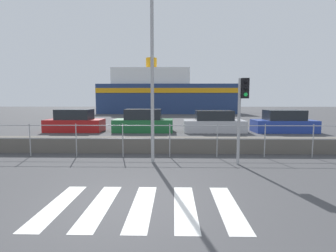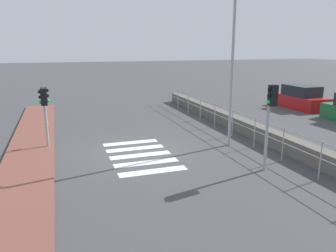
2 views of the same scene
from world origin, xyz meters
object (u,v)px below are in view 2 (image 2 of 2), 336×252
at_px(traffic_light_near, 44,102).
at_px(parked_car_red, 301,98).
at_px(traffic_light_far, 270,109).
at_px(streetlamp, 230,49).

xyz_separation_m(traffic_light_near, parked_car_red, (-4.27, 16.36, -1.31)).
bearing_deg(traffic_light_far, traffic_light_near, -125.42).
height_order(traffic_light_far, parked_car_red, traffic_light_far).
bearing_deg(parked_car_red, streetlamp, -55.69).
relative_size(traffic_light_far, parked_car_red, 0.76).
bearing_deg(streetlamp, traffic_light_far, -2.70).
bearing_deg(streetlamp, traffic_light_near, -105.13).
xyz_separation_m(traffic_light_far, streetlamp, (-3.09, 0.15, 1.86)).
xyz_separation_m(traffic_light_near, streetlamp, (1.96, 7.23, 2.05)).
distance_m(traffic_light_far, parked_car_red, 13.22).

